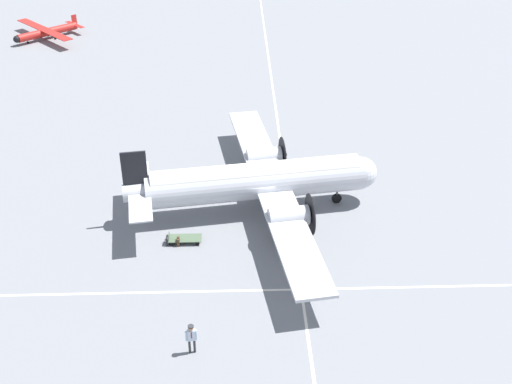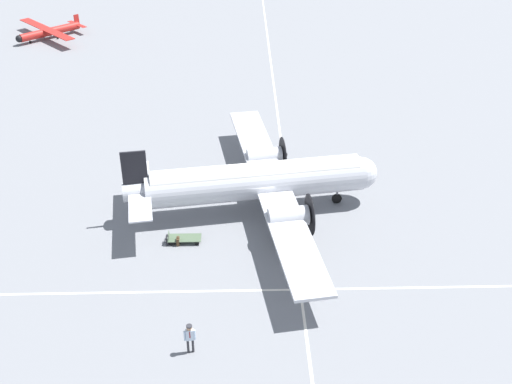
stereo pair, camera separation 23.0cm
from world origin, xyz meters
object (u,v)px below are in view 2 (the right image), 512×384
Objects in this scene: suitcase_near_door at (167,240)px; baggage_cart at (184,238)px; crew_foreground at (190,336)px; airliner_main at (261,180)px; suitcase_upright_spare at (178,241)px; light_aircraft_distant at (48,32)px.

suitcase_near_door is 0.28× the size of baggage_cart.
crew_foreground reaches higher than baggage_cart.
airliner_main reaches higher than baggage_cart.
airliner_main is at bearing 35.51° from baggage_cart.
suitcase_near_door is 0.71m from suitcase_upright_spare.
suitcase_upright_spare is at bearing 71.56° from light_aircraft_distant.
crew_foreground reaches higher than suitcase_upright_spare.
crew_foreground is at bearing -84.12° from baggage_cart.
light_aircraft_distant is at bearing 113.67° from airliner_main.
suitcase_upright_spare is at bearing -89.40° from crew_foreground.
airliner_main is at bearing -114.73° from crew_foreground.
airliner_main is 13.19× the size of crew_foreground.
airliner_main is at bearing -58.45° from suitcase_near_door.
light_aircraft_distant is at bearing 114.43° from baggage_cart.
airliner_main is 7.02m from suitcase_upright_spare.
suitcase_near_door is at bearing 70.85° from light_aircraft_distant.
crew_foreground is at bearing 68.93° from light_aircraft_distant.
baggage_cart is (9.68, 1.01, -0.86)m from crew_foreground.
baggage_cart is at bearing -50.82° from suitcase_upright_spare.
suitcase_upright_spare reaches higher than baggage_cart.
crew_foreground is at bearing -171.61° from suitcase_upright_spare.
suitcase_upright_spare is at bearing -152.74° from airliner_main.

